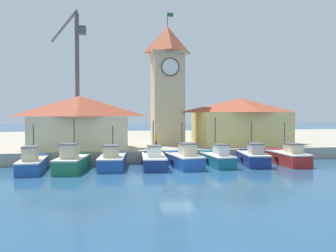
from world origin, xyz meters
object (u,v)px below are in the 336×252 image
(warehouse_right, at_px, (240,121))
(fishing_boat_right_outer, at_px, (288,157))
(fishing_boat_left_outer, at_px, (72,162))
(fishing_boat_left_inner, at_px, (112,160))
(fishing_boat_center, at_px, (184,159))
(warehouse_left, at_px, (80,122))
(fishing_boat_mid_right, at_px, (218,158))
(fishing_boat_far_left, at_px, (32,163))
(clock_tower, at_px, (167,82))
(port_crane_near, at_px, (77,92))
(fishing_boat_right_inner, at_px, (253,157))
(dock_worker_near_tower, at_px, (156,141))
(fishing_boat_mid_left, at_px, (154,160))

(warehouse_right, bearing_deg, fishing_boat_right_outer, -82.19)
(fishing_boat_left_outer, relative_size, fishing_boat_left_inner, 1.00)
(fishing_boat_center, relative_size, warehouse_left, 0.50)
(fishing_boat_mid_right, xyz_separation_m, warehouse_left, (-12.60, 6.28, 3.26))
(fishing_boat_left_outer, distance_m, fishing_boat_left_inner, 3.35)
(warehouse_left, bearing_deg, fishing_boat_left_inner, -61.99)
(fishing_boat_far_left, relative_size, clock_tower, 0.34)
(clock_tower, bearing_deg, port_crane_near, 152.96)
(fishing_boat_center, bearing_deg, fishing_boat_far_left, 179.52)
(fishing_boat_right_inner, bearing_deg, fishing_boat_left_inner, 178.53)
(fishing_boat_left_inner, relative_size, fishing_boat_center, 1.05)
(fishing_boat_left_inner, height_order, fishing_boat_center, fishing_boat_center)
(fishing_boat_right_inner, relative_size, warehouse_left, 0.52)
(fishing_boat_left_outer, relative_size, warehouse_right, 0.49)
(fishing_boat_left_inner, bearing_deg, warehouse_right, 27.77)
(warehouse_right, bearing_deg, fishing_boat_right_inner, -104.65)
(fishing_boat_left_outer, relative_size, clock_tower, 0.34)
(fishing_boat_center, height_order, dock_worker_near_tower, fishing_boat_center)
(fishing_boat_left_inner, height_order, fishing_boat_right_inner, fishing_boat_right_inner)
(fishing_boat_left_inner, distance_m, dock_worker_near_tower, 6.21)
(fishing_boat_right_outer, height_order, clock_tower, clock_tower)
(fishing_boat_far_left, xyz_separation_m, clock_tower, (12.99, 10.02, 7.78))
(fishing_boat_left_inner, relative_size, fishing_boat_mid_left, 0.97)
(fishing_boat_left_inner, height_order, port_crane_near, port_crane_near)
(warehouse_right, bearing_deg, fishing_boat_mid_right, -124.12)
(fishing_boat_left_inner, distance_m, fishing_boat_center, 6.31)
(fishing_boat_mid_left, bearing_deg, port_crane_near, 117.20)
(fishing_boat_far_left, bearing_deg, fishing_boat_mid_right, 0.61)
(fishing_boat_mid_left, xyz_separation_m, fishing_boat_mid_right, (5.85, -0.03, 0.00))
(fishing_boat_right_outer, height_order, port_crane_near, port_crane_near)
(fishing_boat_mid_left, distance_m, fishing_boat_center, 2.72)
(warehouse_right, height_order, dock_worker_near_tower, warehouse_right)
(fishing_boat_far_left, relative_size, fishing_boat_left_outer, 1.01)
(warehouse_right, height_order, port_crane_near, port_crane_near)
(fishing_boat_left_inner, height_order, dock_worker_near_tower, fishing_boat_left_inner)
(fishing_boat_right_outer, bearing_deg, clock_tower, 133.40)
(warehouse_right, relative_size, dock_worker_near_tower, 6.52)
(fishing_boat_left_inner, height_order, fishing_boat_right_outer, fishing_boat_right_outer)
(fishing_boat_far_left, bearing_deg, clock_tower, 37.65)
(port_crane_near, bearing_deg, fishing_boat_left_inner, -73.99)
(fishing_boat_mid_right, relative_size, warehouse_right, 0.45)
(fishing_boat_mid_left, relative_size, warehouse_left, 0.54)
(fishing_boat_mid_left, distance_m, fishing_boat_mid_right, 5.85)
(fishing_boat_mid_right, height_order, fishing_boat_right_inner, fishing_boat_mid_right)
(warehouse_left, xyz_separation_m, port_crane_near, (-1.16, 9.13, 3.66))
(fishing_boat_left_inner, height_order, fishing_boat_mid_right, fishing_boat_mid_right)
(fishing_boat_mid_left, relative_size, clock_tower, 0.35)
(fishing_boat_mid_right, bearing_deg, fishing_boat_left_outer, -178.24)
(warehouse_right, bearing_deg, fishing_boat_left_inner, -152.23)
(fishing_boat_left_outer, xyz_separation_m, warehouse_right, (18.29, 8.63, 3.17))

